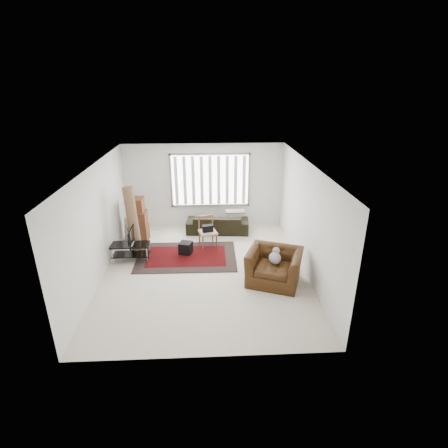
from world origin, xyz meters
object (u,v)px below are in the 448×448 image
at_px(sofa, 218,221).
at_px(side_chair, 208,231).
at_px(tv_stand, 131,249).
at_px(moving_boxes, 138,221).
at_px(armchair, 274,264).

xyz_separation_m(sofa, side_chair, (-0.32, -1.03, 0.12)).
distance_m(tv_stand, moving_boxes, 1.31).
distance_m(sofa, side_chair, 1.09).
distance_m(moving_boxes, side_chair, 2.11).
bearing_deg(moving_boxes, tv_stand, -89.48).
height_order(side_chair, armchair, armchair).
bearing_deg(side_chair, moving_boxes, 151.82).
relative_size(tv_stand, sofa, 0.51).
bearing_deg(tv_stand, armchair, -18.60).
bearing_deg(tv_stand, sofa, 37.87).
xyz_separation_m(moving_boxes, armchair, (3.60, -2.50, -0.16)).
bearing_deg(moving_boxes, side_chair, -13.45).
height_order(moving_boxes, armchair, moving_boxes).
bearing_deg(moving_boxes, armchair, -34.71).
xyz_separation_m(moving_boxes, sofa, (2.37, 0.55, -0.25)).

